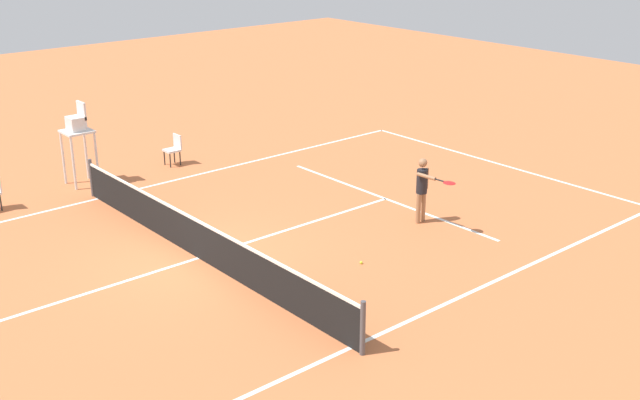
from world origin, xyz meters
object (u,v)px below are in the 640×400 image
at_px(umpire_chair, 77,130).
at_px(courtside_chair_mid, 174,148).
at_px(player_serving, 423,185).
at_px(tennis_ball, 361,263).

distance_m(umpire_chair, courtside_chair_mid, 3.17).
height_order(player_serving, tennis_ball, player_serving).
bearing_deg(umpire_chair, player_serving, -148.08).
bearing_deg(tennis_ball, player_serving, -74.22).
xyz_separation_m(tennis_ball, umpire_chair, (9.27, 2.38, 1.57)).
relative_size(tennis_ball, umpire_chair, 0.03).
bearing_deg(umpire_chair, courtside_chair_mid, -92.46).
height_order(player_serving, courtside_chair_mid, player_serving).
height_order(umpire_chair, courtside_chair_mid, umpire_chair).
bearing_deg(courtside_chair_mid, player_serving, -164.66).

